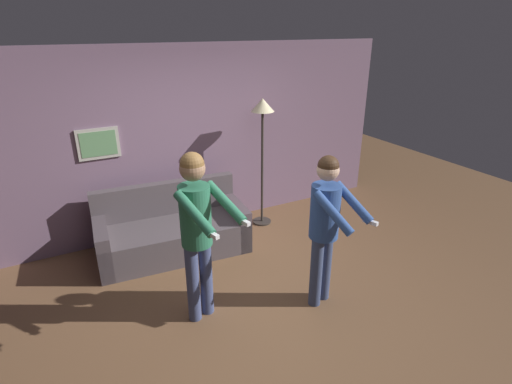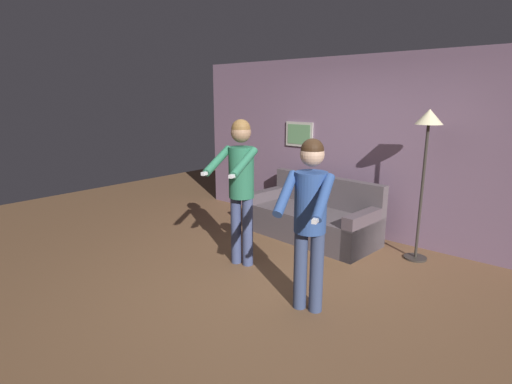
{
  "view_description": "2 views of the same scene",
  "coord_description": "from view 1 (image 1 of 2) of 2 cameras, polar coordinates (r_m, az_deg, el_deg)",
  "views": [
    {
      "loc": [
        -1.74,
        -3.11,
        2.81
      ],
      "look_at": [
        -0.04,
        0.06,
        1.3
      ],
      "focal_mm": 28.0,
      "sensor_mm": 36.0,
      "label": 1
    },
    {
      "loc": [
        2.5,
        -3.27,
        2.03
      ],
      "look_at": [
        -0.23,
        -0.1,
        1.02
      ],
      "focal_mm": 28.0,
      "sensor_mm": 36.0,
      "label": 2
    }
  ],
  "objects": [
    {
      "name": "ground_plane",
      "position": [
        4.53,
        0.85,
        -15.46
      ],
      "size": [
        12.0,
        12.0,
        0.0
      ],
      "primitive_type": "plane",
      "color": "brown"
    },
    {
      "name": "couch",
      "position": [
        5.41,
        -11.86,
        -5.62
      ],
      "size": [
        1.96,
        1.0,
        0.87
      ],
      "color": "#554B4F",
      "rests_on": "ground_plane"
    },
    {
      "name": "person_standing_left",
      "position": [
        3.8,
        -8.42,
        -4.38
      ],
      "size": [
        0.55,
        0.74,
        1.78
      ],
      "color": "#3C4770",
      "rests_on": "ground_plane"
    },
    {
      "name": "torchiere_lamp",
      "position": [
        5.63,
        0.93,
        10.0
      ],
      "size": [
        0.32,
        0.32,
        1.89
      ],
      "color": "#332D28",
      "rests_on": "ground_plane"
    },
    {
      "name": "back_wall_assembly",
      "position": [
        5.72,
        -9.61,
        7.21
      ],
      "size": [
        6.4,
        0.09,
        2.6
      ],
      "color": "slate",
      "rests_on": "ground_plane"
    },
    {
      "name": "person_standing_right",
      "position": [
        4.08,
        9.94,
        -3.85
      ],
      "size": [
        0.55,
        0.63,
        1.67
      ],
      "color": "#374468",
      "rests_on": "ground_plane"
    }
  ]
}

